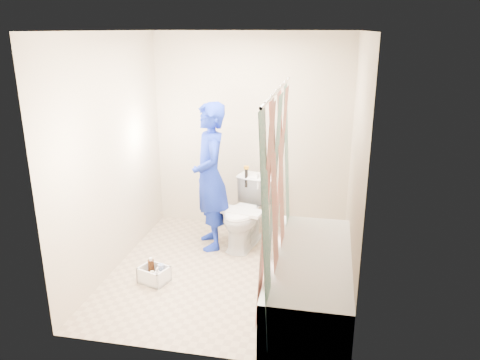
% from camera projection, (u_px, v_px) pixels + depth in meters
% --- Properties ---
extents(floor, '(2.60, 2.60, 0.00)m').
position_uv_depth(floor, '(229.00, 273.00, 4.86)').
color(floor, tan).
rests_on(floor, ground).
extents(ceiling, '(2.40, 2.60, 0.02)m').
position_uv_depth(ceiling, '(227.00, 31.00, 4.12)').
color(ceiling, white).
rests_on(ceiling, wall_back).
extents(wall_back, '(2.40, 0.02, 2.40)m').
position_uv_depth(wall_back, '(251.00, 133.00, 5.70)').
color(wall_back, '#B7A78C').
rests_on(wall_back, ground).
extents(wall_front, '(2.40, 0.02, 2.40)m').
position_uv_depth(wall_front, '(188.00, 211.00, 3.28)').
color(wall_front, '#B7A78C').
rests_on(wall_front, ground).
extents(wall_left, '(0.02, 2.60, 2.40)m').
position_uv_depth(wall_left, '(112.00, 155.00, 4.71)').
color(wall_left, '#B7A78C').
rests_on(wall_left, ground).
extents(wall_right, '(0.02, 2.60, 2.40)m').
position_uv_depth(wall_right, '(356.00, 169.00, 4.27)').
color(wall_right, '#B7A78C').
rests_on(wall_right, ground).
extents(bathtub, '(0.70, 1.75, 0.50)m').
position_uv_depth(bathtub, '(310.00, 278.00, 4.22)').
color(bathtub, white).
rests_on(bathtub, ground).
extents(curtain_rod, '(0.02, 1.90, 0.02)m').
position_uv_depth(curtain_rod, '(279.00, 90.00, 3.77)').
color(curtain_rod, silver).
rests_on(curtain_rod, wall_back).
extents(shower_curtain, '(0.06, 1.75, 1.80)m').
position_uv_depth(shower_curtain, '(276.00, 198.00, 4.05)').
color(shower_curtain, silver).
rests_on(shower_curtain, curtain_rod).
extents(toilet, '(0.59, 0.84, 0.78)m').
position_uv_depth(toilet, '(246.00, 213.00, 5.38)').
color(toilet, white).
rests_on(toilet, ground).
extents(tank_lid, '(0.51, 0.31, 0.04)m').
position_uv_depth(tank_lid, '(241.00, 212.00, 5.25)').
color(tank_lid, white).
rests_on(tank_lid, toilet).
extents(tank_internals, '(0.19, 0.08, 0.26)m').
position_uv_depth(tank_internals, '(249.00, 176.00, 5.46)').
color(tank_internals, black).
rests_on(tank_internals, toilet).
extents(plumber, '(0.62, 0.72, 1.67)m').
position_uv_depth(plumber, '(210.00, 177.00, 5.23)').
color(plumber, '#0E158F').
rests_on(plumber, ground).
extents(cleaning_caddy, '(0.33, 0.29, 0.21)m').
position_uv_depth(cleaning_caddy, '(155.00, 275.00, 4.66)').
color(cleaning_caddy, silver).
rests_on(cleaning_caddy, ground).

